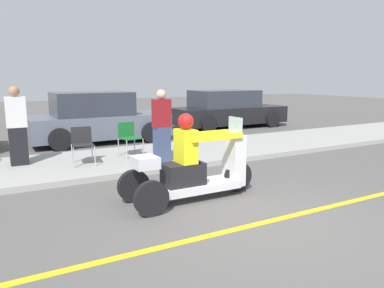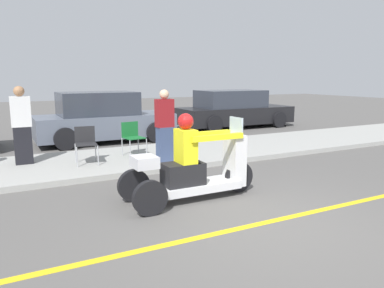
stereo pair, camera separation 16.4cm
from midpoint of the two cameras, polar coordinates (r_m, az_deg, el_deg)
ground_plane at (r=5.52m, az=12.05°, el=-11.63°), size 60.00×60.00×0.00m
lane_stripe at (r=5.26m, az=8.13°, el=-12.61°), size 24.00×0.12×0.01m
sidewalk_strip at (r=9.35m, az=-6.20°, el=-2.03°), size 28.00×2.80×0.12m
motorcycle_trike at (r=6.22m, az=0.94°, el=-3.93°), size 2.38×0.84×1.46m
spectator_near_curb at (r=9.00m, az=-24.04°, el=2.41°), size 0.41×0.25×1.72m
spectator_by_tree at (r=8.48m, az=-3.64°, el=2.58°), size 0.39×0.24×1.63m
folding_chair_set_back at (r=8.62m, az=-15.38°, el=0.45°), size 0.51×0.51×0.82m
folding_chair_curbside at (r=9.25m, az=-8.60°, el=1.35°), size 0.52×0.52×0.82m
parked_car_lot_far at (r=15.26m, az=6.67°, el=5.18°), size 4.69×1.99×1.50m
parked_car_lot_right at (r=12.07m, az=-13.06°, el=3.78°), size 4.20×1.94×1.57m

